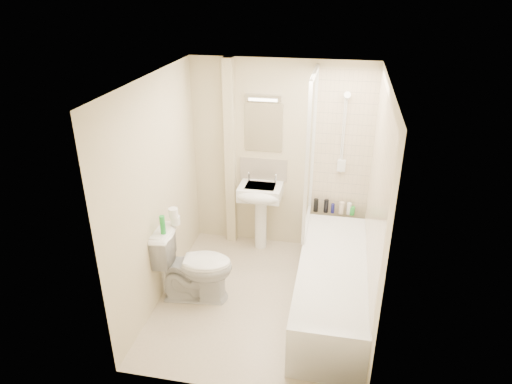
# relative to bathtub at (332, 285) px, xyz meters

# --- Properties ---
(floor) EXTENTS (2.50, 2.50, 0.00)m
(floor) POSITION_rel_bathtub_xyz_m (-0.75, -0.02, -0.29)
(floor) COLOR beige
(floor) RESTS_ON ground
(wall_back) EXTENTS (2.20, 0.02, 2.40)m
(wall_back) POSITION_rel_bathtub_xyz_m (-0.75, 1.23, 0.91)
(wall_back) COLOR beige
(wall_back) RESTS_ON ground
(wall_left) EXTENTS (0.02, 2.50, 2.40)m
(wall_left) POSITION_rel_bathtub_xyz_m (-1.85, -0.02, 0.91)
(wall_left) COLOR beige
(wall_left) RESTS_ON ground
(wall_right) EXTENTS (0.02, 2.50, 2.40)m
(wall_right) POSITION_rel_bathtub_xyz_m (0.35, -0.02, 0.91)
(wall_right) COLOR beige
(wall_right) RESTS_ON ground
(ceiling) EXTENTS (2.20, 2.50, 0.02)m
(ceiling) POSITION_rel_bathtub_xyz_m (-0.75, -0.02, 2.11)
(ceiling) COLOR white
(ceiling) RESTS_ON wall_back
(tile_back) EXTENTS (0.70, 0.01, 1.75)m
(tile_back) POSITION_rel_bathtub_xyz_m (0.00, 1.22, 1.14)
(tile_back) COLOR beige
(tile_back) RESTS_ON wall_back
(tile_right) EXTENTS (0.01, 2.10, 1.75)m
(tile_right) POSITION_rel_bathtub_xyz_m (0.34, -0.00, 1.14)
(tile_right) COLOR beige
(tile_right) RESTS_ON wall_right
(pipe_boxing) EXTENTS (0.12, 0.12, 2.40)m
(pipe_boxing) POSITION_rel_bathtub_xyz_m (-1.37, 1.17, 0.91)
(pipe_boxing) COLOR beige
(pipe_boxing) RESTS_ON ground
(splashback) EXTENTS (0.60, 0.02, 0.30)m
(splashback) POSITION_rel_bathtub_xyz_m (-0.96, 1.22, 0.74)
(splashback) COLOR beige
(splashback) RESTS_ON wall_back
(mirror) EXTENTS (0.46, 0.01, 0.60)m
(mirror) POSITION_rel_bathtub_xyz_m (-0.96, 1.22, 1.29)
(mirror) COLOR white
(mirror) RESTS_ON wall_back
(strip_light) EXTENTS (0.42, 0.07, 0.07)m
(strip_light) POSITION_rel_bathtub_xyz_m (-0.96, 1.19, 1.66)
(strip_light) COLOR silver
(strip_light) RESTS_ON wall_back
(bathtub) EXTENTS (0.70, 2.10, 0.55)m
(bathtub) POSITION_rel_bathtub_xyz_m (0.00, 0.00, 0.00)
(bathtub) COLOR white
(bathtub) RESTS_ON ground
(shower_screen) EXTENTS (0.04, 0.92, 1.80)m
(shower_screen) POSITION_rel_bathtub_xyz_m (-0.35, 0.78, 1.16)
(shower_screen) COLOR white
(shower_screen) RESTS_ON bathtub
(shower_fixture) EXTENTS (0.10, 0.16, 0.99)m
(shower_fixture) POSITION_rel_bathtub_xyz_m (-0.00, 1.17, 1.26)
(shower_fixture) COLOR white
(shower_fixture) RESTS_ON wall_back
(pedestal_sink) EXTENTS (0.53, 0.48, 1.02)m
(pedestal_sink) POSITION_rel_bathtub_xyz_m (-0.96, 0.99, 0.43)
(pedestal_sink) COLOR white
(pedestal_sink) RESTS_ON ground
(bottle_black_a) EXTENTS (0.06, 0.06, 0.17)m
(bottle_black_a) POSITION_rel_bathtub_xyz_m (-0.27, 1.14, 0.34)
(bottle_black_a) COLOR black
(bottle_black_a) RESTS_ON bathtub
(bottle_white_a) EXTENTS (0.05, 0.05, 0.13)m
(bottle_white_a) POSITION_rel_bathtub_xyz_m (-0.14, 1.14, 0.33)
(bottle_white_a) COLOR white
(bottle_white_a) RESTS_ON bathtub
(bottle_black_b) EXTENTS (0.06, 0.06, 0.17)m
(bottle_black_b) POSITION_rel_bathtub_xyz_m (-0.14, 1.14, 0.35)
(bottle_black_b) COLOR black
(bottle_black_b) RESTS_ON bathtub
(bottle_blue) EXTENTS (0.04, 0.04, 0.12)m
(bottle_blue) POSITION_rel_bathtub_xyz_m (-0.06, 1.14, 0.32)
(bottle_blue) COLOR #141459
(bottle_blue) RESTS_ON bathtub
(bottle_cream) EXTENTS (0.07, 0.07, 0.16)m
(bottle_cream) POSITION_rel_bathtub_xyz_m (0.05, 1.14, 0.34)
(bottle_cream) COLOR beige
(bottle_cream) RESTS_ON bathtub
(bottle_white_b) EXTENTS (0.06, 0.06, 0.15)m
(bottle_white_b) POSITION_rel_bathtub_xyz_m (0.14, 1.14, 0.34)
(bottle_white_b) COLOR white
(bottle_white_b) RESTS_ON bathtub
(bottle_green) EXTENTS (0.07, 0.07, 0.10)m
(bottle_green) POSITION_rel_bathtub_xyz_m (0.18, 1.14, 0.31)
(bottle_green) COLOR green
(bottle_green) RESTS_ON bathtub
(toilet) EXTENTS (0.66, 0.93, 0.84)m
(toilet) POSITION_rel_bathtub_xyz_m (-1.47, -0.10, 0.13)
(toilet) COLOR white
(toilet) RESTS_ON ground
(toilet_roll_lower) EXTENTS (0.10, 0.10, 0.09)m
(toilet_roll_lower) POSITION_rel_bathtub_xyz_m (-1.69, 0.01, 0.59)
(toilet_roll_lower) COLOR white
(toilet_roll_lower) RESTS_ON toilet
(toilet_roll_upper) EXTENTS (0.10, 0.10, 0.10)m
(toilet_roll_upper) POSITION_rel_bathtub_xyz_m (-1.70, -0.01, 0.69)
(toilet_roll_upper) COLOR white
(toilet_roll_upper) RESTS_ON toilet_roll_lower
(green_bottle) EXTENTS (0.05, 0.05, 0.20)m
(green_bottle) POSITION_rel_bathtub_xyz_m (-1.74, -0.20, 0.65)
(green_bottle) COLOR green
(green_bottle) RESTS_ON toilet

